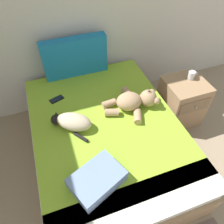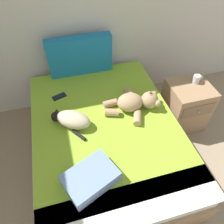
% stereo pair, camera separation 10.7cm
% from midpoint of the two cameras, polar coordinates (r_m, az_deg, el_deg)
% --- Properties ---
extents(bed, '(1.45, 1.94, 0.56)m').
position_cam_midpoint_polar(bed, '(2.32, -2.86, -7.53)').
color(bed, '#9E7A56').
rests_on(bed, ground_plane).
extents(patterned_cushion, '(0.75, 0.12, 0.46)m').
position_cam_midpoint_polar(patterned_cushion, '(2.61, -11.03, 14.18)').
color(patterned_cushion, '#1972AD').
rests_on(patterned_cushion, bed).
extents(cat, '(0.40, 0.40, 0.15)m').
position_cam_midpoint_polar(cat, '(2.06, -12.07, -2.59)').
color(cat, '#C6B293').
rests_on(cat, bed).
extents(teddy_bear, '(0.59, 0.52, 0.19)m').
position_cam_midpoint_polar(teddy_bear, '(2.20, 4.63, 2.94)').
color(teddy_bear, tan).
rests_on(teddy_bear, bed).
extents(cell_phone, '(0.16, 0.12, 0.01)m').
position_cam_midpoint_polar(cell_phone, '(2.42, -15.79, 3.27)').
color(cell_phone, black).
rests_on(cell_phone, bed).
extents(throw_pillow, '(0.48, 0.41, 0.11)m').
position_cam_midpoint_polar(throw_pillow, '(1.73, -5.86, -17.51)').
color(throw_pillow, '#728CB7').
rests_on(throw_pillow, bed).
extents(nightstand, '(0.47, 0.48, 0.60)m').
position_cam_midpoint_polar(nightstand, '(2.80, 16.99, 2.64)').
color(nightstand, '#9E7A56').
rests_on(nightstand, ground_plane).
extents(mug, '(0.12, 0.08, 0.09)m').
position_cam_midpoint_polar(mug, '(2.66, 19.37, 9.29)').
color(mug, silver).
rests_on(mug, nightstand).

